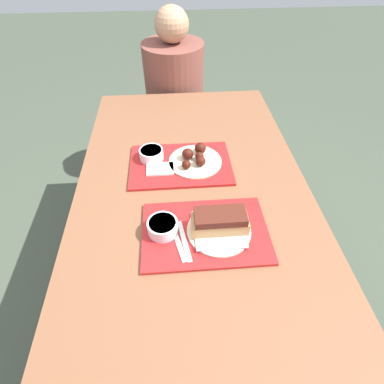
{
  "coord_description": "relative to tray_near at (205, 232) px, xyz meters",
  "views": [
    {
      "loc": [
        -0.07,
        -0.78,
        1.61
      ],
      "look_at": [
        -0.01,
        0.02,
        0.81
      ],
      "focal_mm": 28.0,
      "sensor_mm": 36.0,
      "label": 1
    }
  ],
  "objects": [
    {
      "name": "tray_near",
      "position": [
        0.0,
        0.0,
        0.0
      ],
      "size": [
        0.44,
        0.29,
        0.01
      ],
      "color": "red",
      "rests_on": "picnic_table"
    },
    {
      "name": "bowl_coleslaw_far",
      "position": [
        -0.19,
        0.42,
        0.03
      ],
      "size": [
        0.1,
        0.1,
        0.05
      ],
      "color": "silver",
      "rests_on": "tray_far"
    },
    {
      "name": "condiment_packet",
      "position": [
        -0.02,
        0.07,
        0.01
      ],
      "size": [
        0.04,
        0.03,
        0.01
      ],
      "color": "#A59E93",
      "rests_on": "tray_near"
    },
    {
      "name": "napkin_far",
      "position": [
        -0.16,
        0.34,
        0.01
      ],
      "size": [
        0.11,
        0.08,
        0.01
      ],
      "color": "white",
      "rests_on": "tray_far"
    },
    {
      "name": "wings_plate_far",
      "position": [
        -0.0,
        0.38,
        0.02
      ],
      "size": [
        0.23,
        0.23,
        0.06
      ],
      "color": "beige",
      "rests_on": "tray_far"
    },
    {
      "name": "person_seated_across",
      "position": [
        -0.06,
        1.27,
        -0.04
      ],
      "size": [
        0.38,
        0.38,
        0.76
      ],
      "color": "brown",
      "rests_on": "picnic_bench_far"
    },
    {
      "name": "picnic_table",
      "position": [
        -0.02,
        0.14,
        -0.09
      ],
      "size": [
        0.94,
        1.81,
        0.77
      ],
      "color": "brown",
      "rests_on": "ground_plane"
    },
    {
      "name": "brisket_sandwich_plate",
      "position": [
        0.05,
        -0.0,
        0.04
      ],
      "size": [
        0.22,
        0.22,
        0.09
      ],
      "color": "beige",
      "rests_on": "tray_near"
    },
    {
      "name": "bowl_coleslaw_near",
      "position": [
        -0.15,
        0.01,
        0.03
      ],
      "size": [
        0.1,
        0.1,
        0.05
      ],
      "color": "silver",
      "rests_on": "tray_near"
    },
    {
      "name": "plastic_knife_near",
      "position": [
        -0.08,
        -0.04,
        0.01
      ],
      "size": [
        0.04,
        0.17,
        0.0
      ],
      "color": "white",
      "rests_on": "tray_near"
    },
    {
      "name": "picnic_bench_far",
      "position": [
        -0.02,
        1.27,
        -0.42
      ],
      "size": [
        0.89,
        0.28,
        0.43
      ],
      "color": "brown",
      "rests_on": "ground_plane"
    },
    {
      "name": "ground_plane",
      "position": [
        -0.02,
        0.14,
        -0.78
      ],
      "size": [
        12.0,
        12.0,
        0.0
      ],
      "primitive_type": "plane",
      "color": "#424C3D"
    },
    {
      "name": "tray_far",
      "position": [
        -0.07,
        0.38,
        0.0
      ],
      "size": [
        0.44,
        0.29,
        0.01
      ],
      "color": "red",
      "rests_on": "picnic_table"
    },
    {
      "name": "plastic_fork_near",
      "position": [
        -0.1,
        -0.04,
        0.01
      ],
      "size": [
        0.05,
        0.17,
        0.0
      ],
      "color": "white",
      "rests_on": "tray_near"
    }
  ]
}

